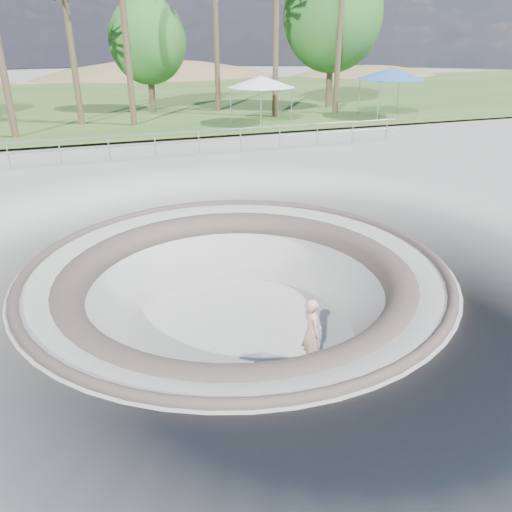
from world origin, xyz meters
The scene contains 11 objects.
ground centered at (0.00, 0.00, 0.00)m, with size 180.00×180.00×0.00m, color #9FA09A.
skate_bowl centered at (0.00, 0.00, -1.83)m, with size 14.00×14.00×4.10m.
grass_strip centered at (0.00, 34.00, 0.22)m, with size 180.00×36.00×0.12m.
distant_hills centered at (3.78, 57.17, -7.02)m, with size 103.20×45.00×28.60m.
safety_railing centered at (0.00, 12.00, 0.69)m, with size 25.00×0.06×1.03m.
skateboard centered at (1.15, -1.94, -1.83)m, with size 0.85×0.56×0.09m.
skater centered at (1.15, -1.94, -0.98)m, with size 0.61×0.40×1.67m, color tan.
canopy_white centered at (7.30, 18.18, 2.67)m, with size 4.94×4.94×2.74m.
canopy_blue centered at (15.98, 18.00, 2.94)m, with size 5.98×5.98×3.04m.
bushy_tree_mid centered at (2.13, 26.29, 4.79)m, with size 5.17×4.70×7.46m.
bushy_tree_right centered at (14.60, 23.70, 6.43)m, with size 7.00×6.36×10.09m.
Camera 1 is at (-3.25, -10.55, 5.16)m, focal length 35.00 mm.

